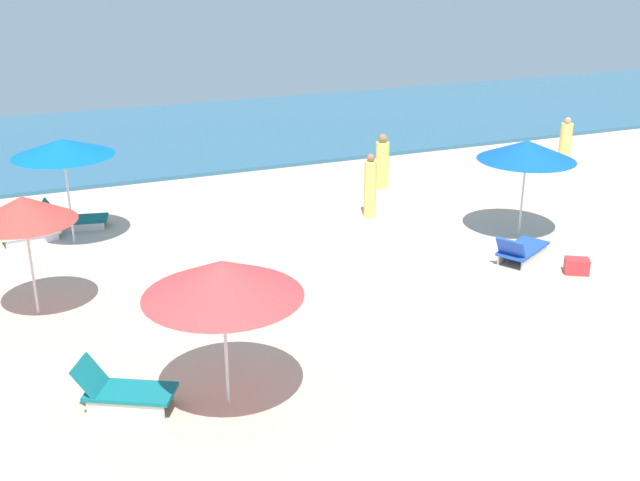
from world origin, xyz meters
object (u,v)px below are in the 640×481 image
Objects in this scene: lounge_chair_0_0 at (521,250)px; umbrella_2 at (23,209)px; beachgoer_0 at (382,163)px; beachgoer_5 at (370,187)px; lounge_chair_4_1 at (25,232)px; lounge_chair_4_0 at (73,219)px; lounge_chair_3_0 at (123,391)px; cooler_box_0 at (577,266)px; umbrella_3 at (222,278)px; umbrella_4 at (63,148)px; umbrella_0 at (527,150)px; beachgoer_2 at (565,145)px.

umbrella_2 is (-9.93, 1.34, 1.81)m from lounge_chair_0_0.
beachgoer_0 is 0.95× the size of beachgoer_5.
lounge_chair_4_0 is at bearing -68.47° from lounge_chair_4_1.
lounge_chair_3_0 is 9.67m from beachgoer_5.
beachgoer_0 is at bearing 26.34° from umbrella_2.
lounge_chair_4_1 is 12.41m from cooler_box_0.
umbrella_4 is (-1.41, 7.95, 0.19)m from umbrella_3.
lounge_chair_4_0 is (-9.78, 4.58, -1.83)m from umbrella_0.
lounge_chair_4_1 is 15.73m from beachgoer_2.
umbrella_2 is (-10.90, -0.02, -0.01)m from umbrella_0.
cooler_box_0 is at bearing 13.55° from umbrella_3.
beachgoer_0 is 3.19× the size of cooler_box_0.
umbrella_2 is 4.32m from lounge_chair_3_0.
lounge_chair_3_0 is 16.82m from beachgoer_2.
beachgoer_0 is at bearing -80.45° from beachgoer_5.
umbrella_4 is 2.25m from lounge_chair_4_0.
umbrella_0 is 1.49× the size of lounge_chair_3_0.
cooler_box_0 is at bearing 159.03° from beachgoer_5.
umbrella_0 is 10.51m from umbrella_4.
beachgoer_5 is at bearing -19.50° from lounge_chair_3_0.
umbrella_3 is 15.90m from beachgoer_2.
lounge_chair_4_1 is 0.89× the size of beachgoer_5.
lounge_chair_0_0 is (-0.97, -1.37, -1.82)m from umbrella_0.
beachgoer_0 is at bearing -16.42° from lounge_chair_3_0.
lounge_chair_0_0 is 1.04× the size of lounge_chair_3_0.
lounge_chair_3_0 and lounge_chair_4_0 have the same top height.
umbrella_2 is 4.72× the size of cooler_box_0.
umbrella_2 is 1.42× the size of beachgoer_2.
beachgoer_0 is at bearing 51.65° from umbrella_3.
beachgoer_2 is at bearing -95.73° from cooler_box_0.
umbrella_0 reaches higher than beachgoer_2.
lounge_chair_0_0 is at bearing -29.08° from umbrella_4.
umbrella_3 is at bearing -119.02° from beachgoer_0.
umbrella_0 is 1.44× the size of lounge_chair_4_0.
cooler_box_0 is (8.16, 1.97, -1.91)m from umbrella_3.
umbrella_3 is 9.22m from lounge_chair_4_0.
umbrella_2 is at bearing -144.34° from beachgoer_0.
beachgoer_5 is (8.21, -1.44, 0.53)m from lounge_chair_4_1.
lounge_chair_3_0 is at bearing -176.92° from lounge_chair_4_1.
umbrella_4 reaches higher than lounge_chair_0_0.
lounge_chair_0_0 is at bearing 156.95° from beachgoer_5.
umbrella_2 reaches higher than beachgoer_5.
lounge_chair_4_0 is at bearing 27.90° from lounge_chair_3_0.
lounge_chair_4_0 is 0.98× the size of beachgoer_2.
umbrella_3 is 8.93m from lounge_chair_4_1.
lounge_chair_4_1 is at bearing 127.93° from lounge_chair_4_0.
cooler_box_0 is at bearing -12.61° from umbrella_2.
lounge_chair_0_0 is 0.65× the size of umbrella_4.
umbrella_2 is 1.45× the size of lounge_chair_4_0.
umbrella_4 is 14.77m from beachgoer_2.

